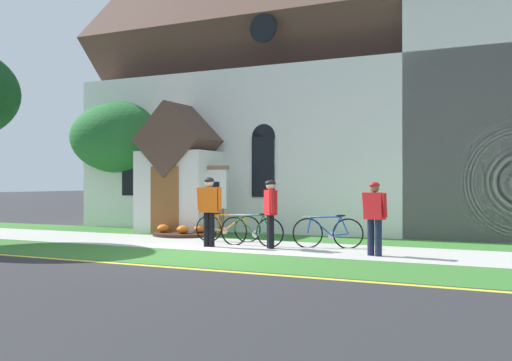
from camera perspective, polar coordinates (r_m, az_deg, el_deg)
ground at (r=16.59m, az=1.54°, el=-5.76°), size 140.00×140.00×0.00m
sidewalk_slab at (r=15.10m, az=-4.60°, el=-6.30°), size 32.00×2.78×0.01m
grass_verge at (r=12.96m, az=-10.23°, el=-7.32°), size 32.00×2.32×0.01m
church_lawn at (r=17.22m, az=-0.64°, el=-5.54°), size 24.00×2.01×0.01m
curb_paint_stripe at (r=11.92m, az=-13.90°, el=-7.95°), size 28.00×0.16×0.01m
church_building at (r=22.70m, az=6.66°, el=8.23°), size 15.03×12.09×12.72m
church_sign at (r=17.98m, az=-6.08°, el=-0.85°), size 2.31×0.21×2.12m
flower_bed at (r=17.55m, az=-7.07°, el=-5.12°), size 1.91×1.91×0.34m
bicycle_yellow at (r=14.25m, az=7.16°, el=-5.12°), size 1.67×0.55×0.84m
bicycle_blue at (r=15.66m, az=-2.82°, el=-4.71°), size 1.74×0.52×0.81m
bicycle_black at (r=14.60m, az=-0.40°, el=-5.00°), size 1.75×0.08×0.86m
cyclist_in_yellow_jersey at (r=13.94m, az=1.44°, el=-2.80°), size 0.46×0.65×1.67m
cyclist_in_green_jersey at (r=14.38m, az=-4.67°, el=-2.50°), size 0.68×0.31×1.74m
cyclist_in_blue_jersey at (r=12.82m, az=11.68°, el=-3.17°), size 0.59×0.46×1.63m
roadside_conifer at (r=20.08m, az=21.90°, el=9.60°), size 3.46×3.46×7.96m
yard_deciduous_tree at (r=21.50m, az=-13.02°, el=4.10°), size 3.77×3.77×4.53m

